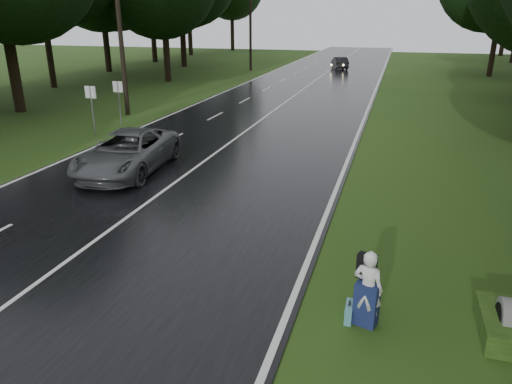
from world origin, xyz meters
TOP-DOWN VIEW (x-y plane):
  - ground at (0.00, 0.00)m, footprint 160.00×160.00m
  - road at (0.00, 20.00)m, footprint 12.00×140.00m
  - lane_center at (0.00, 20.00)m, footprint 0.12×140.00m
  - grey_car at (-2.34, 8.78)m, footprint 3.12×5.86m
  - far_car at (0.87, 49.74)m, footprint 2.51×4.27m
  - hitchhiker at (7.36, 1.35)m, footprint 0.68×0.64m
  - suitcase at (7.03, 1.39)m, footprint 0.15×0.50m
  - utility_pole_mid at (-8.50, 19.14)m, footprint 1.80×0.28m
  - utility_pole_far at (-8.50, 45.45)m, footprint 1.80×0.28m
  - road_sign_a at (-7.20, 13.74)m, footprint 0.60×0.10m
  - road_sign_b at (-7.20, 16.24)m, footprint 0.59×0.10m
  - tree_left_d at (-15.66, 18.08)m, footprint 10.27×10.27m
  - tree_left_e at (-13.26, 34.48)m, footprint 9.59×9.59m
  - tree_left_f at (-17.48, 47.39)m, footprint 11.16×11.16m
  - tree_right_f at (16.33, 47.12)m, footprint 10.43×10.43m

SIDE VIEW (x-z plane):
  - ground at x=0.00m, z-range 0.00..0.00m
  - utility_pole_mid at x=-8.50m, z-range -5.48..5.48m
  - utility_pole_far at x=-8.50m, z-range -5.35..5.35m
  - road_sign_a at x=-7.20m, z-range -1.26..1.26m
  - road_sign_b at x=-7.20m, z-range -1.22..1.22m
  - tree_left_d at x=-15.66m, z-range -8.02..8.02m
  - tree_left_e at x=-13.26m, z-range -7.50..7.50m
  - tree_left_f at x=-17.48m, z-range -8.72..8.72m
  - tree_right_f at x=16.33m, z-range -8.15..8.15m
  - road at x=0.00m, z-range 0.00..0.04m
  - lane_center at x=0.00m, z-range 0.04..0.05m
  - suitcase at x=7.03m, z-range 0.00..0.35m
  - far_car at x=0.87m, z-range 0.04..1.37m
  - hitchhiker at x=7.36m, z-range -0.06..1.57m
  - grey_car at x=-2.34m, z-range 0.04..1.61m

